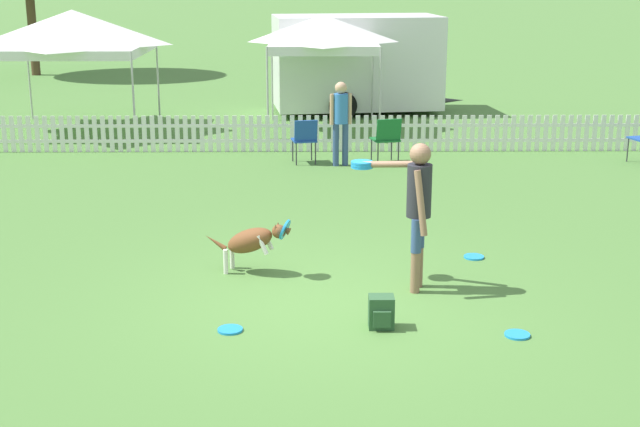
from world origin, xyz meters
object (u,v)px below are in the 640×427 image
Objects in this scene: frisbee_near_dog at (230,330)px; frisbee_midfield at (474,257)px; handler_person at (415,198)px; leaping_dog at (252,240)px; equipment_trailer at (356,62)px; folding_chair_center at (387,136)px; folding_chair_blue_left at (305,137)px; canopy_tent_main at (73,32)px; canopy_tent_secondary at (323,33)px; frisbee_near_handler at (517,335)px; spectator_standing at (341,116)px; backpack_on_grass at (381,312)px.

frisbee_near_dog is 1.00× the size of frisbee_midfield.
leaping_dog is (-1.89, 0.55, -0.67)m from handler_person.
frisbee_midfield is 11.84m from equipment_trailer.
folding_chair_blue_left is at bearing -14.61° from folding_chair_center.
canopy_tent_main is at bearing 128.47° from frisbee_midfield.
handler_person is at bearing -85.13° from canopy_tent_secondary.
frisbee_near_handler is 8.16m from folding_chair_center.
leaping_dog reaches higher than frisbee_near_dog.
frisbee_midfield is at bearing -22.73° from handler_person.
canopy_tent_main reaches higher than spectator_standing.
folding_chair_blue_left is at bearing 27.50° from handler_person.
frisbee_near_dog is at bearing 60.36° from folding_chair_center.
canopy_tent_main is at bearing 110.84° from frisbee_near_dog.
equipment_trailer is (-0.94, 11.74, 1.26)m from frisbee_midfield.
frisbee_near_dog is (-2.93, 0.16, 0.00)m from frisbee_near_handler.
canopy_tent_secondary is (-1.81, 11.86, 2.15)m from frisbee_near_handler.
handler_person is 6.66× the size of frisbee_midfield.
frisbee_near_dog is 8.00m from spectator_standing.
frisbee_near_dog is 14.27m from equipment_trailer.
canopy_tent_main is (-7.33, 11.73, 2.19)m from frisbee_near_handler.
frisbee_near_handler is (2.80, -1.94, -0.41)m from leaping_dog.
leaping_dog is at bearing 130.09° from backpack_on_grass.
spectator_standing is (1.27, 6.04, 0.52)m from leaping_dog.
frisbee_near_handler is 12.18m from canopy_tent_secondary.
folding_chair_center is at bearing 14.57° from handler_person.
handler_person reaches higher than frisbee_midfield.
backpack_on_grass is at bearing 79.23° from spectator_standing.
equipment_trailer reaches higher than spectator_standing.
folding_chair_blue_left is at bearing 105.13° from frisbee_near_handler.
equipment_trailer is (1.87, 12.30, 0.86)m from leaping_dog.
frisbee_midfield is 6.08m from folding_chair_blue_left.
spectator_standing reaches higher than folding_chair_center.
canopy_tent_secondary reaches higher than backpack_on_grass.
folding_chair_blue_left is 0.33× the size of canopy_tent_secondary.
canopy_tent_secondary is at bearing 1.34° from canopy_tent_main.
handler_person is 6.76m from folding_chair_center.
frisbee_near_handler is (0.91, -1.38, -1.08)m from handler_person.
frisbee_near_handler is 0.30× the size of folding_chair_center.
frisbee_midfield is at bearing 99.80° from folding_chair_blue_left.
frisbee_near_dog and frisbee_midfield have the same top height.
frisbee_near_dog is at bearing 12.71° from leaping_dog.
frisbee_near_handler is 1.40m from backpack_on_grass.
folding_chair_center is at bearing -72.99° from canopy_tent_secondary.
handler_person is 2.02× the size of folding_chair_blue_left.
canopy_tent_main is (-6.41, 10.34, 1.11)m from handler_person.
equipment_trailer is (0.43, 14.01, 1.11)m from backpack_on_grass.
folding_chair_center is 0.28× the size of canopy_tent_main.
folding_chair_center is 0.98m from spectator_standing.
folding_chair_blue_left is at bearing -168.83° from leaping_dog.
frisbee_near_dog is 0.30× the size of folding_chair_center.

